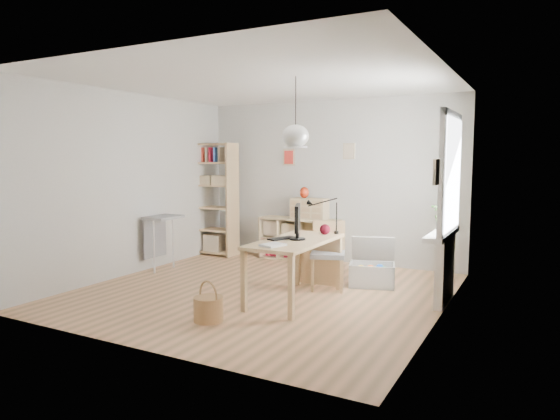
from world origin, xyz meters
The scene contains 20 objects.
ground centered at (0.00, 0.00, 0.00)m, with size 4.50×4.50×0.00m, color tan.
room_shell centered at (0.55, -0.15, 2.00)m, with size 4.50×4.50×4.50m.
window_unit centered at (2.23, 0.60, 1.55)m, with size 0.07×1.16×1.46m.
radiator centered at (2.19, 0.60, 0.40)m, with size 0.10×0.80×0.80m, color white.
windowsill centered at (2.14, 0.60, 0.83)m, with size 0.22×1.20×0.06m, color white.
desk centered at (0.55, -0.15, 0.66)m, with size 0.70×1.50×0.75m.
cube_shelf centered at (-0.47, 2.08, 0.30)m, with size 1.40×0.38×0.72m.
tall_bookshelf centered at (-2.04, 1.80, 1.09)m, with size 0.80×0.38×2.00m.
side_table centered at (-2.04, 0.35, 0.67)m, with size 0.40×0.55×0.85m.
chair centered at (0.69, 0.57, 0.51)m, with size 0.56×0.56×0.90m.
wicker_basket centered at (0.09, -1.30, 0.14)m, with size 0.32×0.32×0.44m.
storage_chest centered at (1.17, 1.00, 0.21)m, with size 0.76×0.82×0.64m.
monitor centered at (0.57, -0.13, 0.99)m, with size 0.23×0.47×0.43m.
keyboard centered at (0.39, -0.18, 0.76)m, with size 0.14×0.37×0.02m, color black.
task_lamp centered at (0.62, 0.47, 1.05)m, with size 0.41×0.15×0.44m.
yarn_ball centered at (0.71, 0.40, 0.82)m, with size 0.14×0.14×0.14m, color #460917.
paper_tray centered at (0.52, -0.67, 0.76)m, with size 0.21×0.26×0.03m, color white.
drawer_chest centered at (-0.27, 2.04, 0.89)m, with size 0.61×0.28×0.35m, color beige.
red_vase centered at (-0.36, 2.04, 1.16)m, with size 0.16×0.16×0.19m, color maroon.
potted_plant centered at (2.12, 0.93, 1.04)m, with size 0.33×0.29×0.37m, color #336425.
Camera 1 is at (3.21, -5.53, 1.74)m, focal length 32.00 mm.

